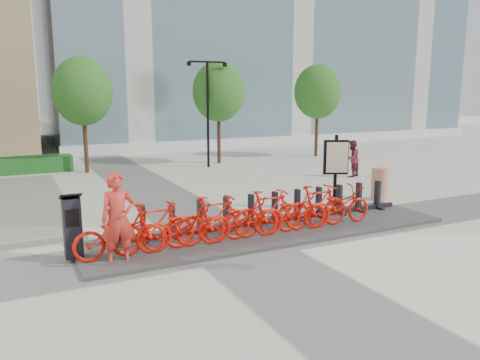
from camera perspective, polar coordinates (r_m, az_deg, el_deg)
name	(u,v)px	position (r m, az deg, el deg)	size (l,w,h in m)	color
ground	(230,243)	(11.27, -1.19, -7.68)	(120.00, 120.00, 0.00)	beige
hedge_b	(0,166)	(23.12, -27.20, 1.48)	(6.00, 1.20, 0.70)	#1E6922
tree_1	(82,92)	(21.91, -18.65, 10.18)	(2.60, 2.60, 5.10)	#312415
tree_2	(219,92)	(23.70, -2.64, 10.70)	(2.60, 2.60, 5.10)	#312415
tree_3	(318,92)	(26.69, 9.45, 10.55)	(2.60, 2.60, 5.10)	#312415
streetlamp	(208,102)	(22.39, -3.96, 9.52)	(2.00, 0.20, 5.00)	black
dock_pad	(271,231)	(12.09, 3.82, -6.23)	(9.60, 2.40, 0.08)	#424242
dock_rail_posts	(264,209)	(12.39, 2.99, -3.58)	(8.02, 0.50, 0.85)	black
bike_0	(120,234)	(10.27, -14.41, -6.39)	(0.68, 1.95, 1.03)	red
bike_1	(153,227)	(10.41, -10.53, -5.67)	(0.54, 1.90, 1.14)	red
bike_2	(185,226)	(10.63, -6.78, -5.54)	(0.68, 1.95, 1.03)	red
bike_3	(214,219)	(10.87, -3.19, -4.81)	(0.54, 1.90, 1.14)	red
bike_4	(242,218)	(11.18, 0.22, -4.67)	(0.68, 1.95, 1.03)	red
bike_5	(268,212)	(11.49, 3.44, -3.97)	(0.54, 1.90, 1.14)	red
bike_6	(293,211)	(11.87, 6.46, -3.83)	(0.68, 1.95, 1.03)	red
bike_7	(316,206)	(12.25, 9.31, -3.17)	(0.54, 1.90, 1.14)	red
bike_8	(339,205)	(12.69, 11.95, -3.05)	(0.68, 1.95, 1.03)	red
kiosk	(72,227)	(10.51, -19.76, -5.36)	(0.44, 0.37, 1.41)	black
worker_red	(118,219)	(9.96, -14.63, -4.63)	(0.71, 0.47, 1.95)	red
pedestrian	(352,159)	(20.46, 13.48, 2.56)	(0.76, 0.60, 1.57)	maroon
construction_barrel	(380,184)	(16.33, 16.66, -0.43)	(0.56, 0.56, 1.08)	#DA3B00
map_sign	(336,160)	(14.44, 11.61, 2.35)	(0.73, 0.41, 2.30)	black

